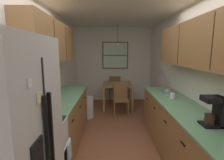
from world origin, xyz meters
name	(u,v)px	position (x,y,z in m)	size (l,w,h in m)	color
ground_plane	(116,135)	(0.00, 1.00, 0.00)	(12.00, 12.00, 0.00)	brown
wall_left	(48,75)	(-1.35, 1.00, 1.27)	(0.10, 9.00, 2.55)	white
wall_right	(184,74)	(1.35, 1.00, 1.27)	(0.10, 9.00, 2.55)	white
wall_back	(113,64)	(0.00, 3.65, 1.27)	(4.40, 0.10, 2.55)	white
ceiling_slab	(117,4)	(0.00, 1.00, 2.59)	(4.40, 9.00, 0.08)	white
microwave_over_range	(16,56)	(-1.11, -0.53, 1.68)	(0.39, 0.56, 0.31)	silver
counter_left	(64,119)	(-1.00, 0.75, 0.45)	(0.64, 1.97, 0.90)	olive
upper_cabinets_left	(52,42)	(-1.14, 0.70, 1.89)	(0.33, 2.05, 0.69)	olive
counter_right	(185,137)	(1.00, 0.04, 0.45)	(0.64, 3.08, 0.90)	olive
upper_cabinets_right	(204,43)	(1.14, -0.01, 1.84)	(0.33, 2.76, 0.67)	olive
dining_table	(117,87)	(0.11, 2.78, 0.63)	(0.88, 0.90, 0.74)	olive
dining_chair_near	(121,97)	(0.17, 2.13, 0.50)	(0.41, 0.41, 0.90)	brown
dining_chair_far	(115,87)	(0.04, 3.44, 0.50)	(0.42, 0.42, 0.90)	brown
pendant_light	(118,45)	(0.11, 2.78, 1.93)	(0.24, 0.24, 0.68)	black
back_window	(115,55)	(0.06, 3.58, 1.59)	(0.89, 0.05, 0.92)	brown
trash_bin	(88,107)	(-0.70, 1.95, 0.28)	(0.28, 0.28, 0.56)	silver
storage_canister	(50,103)	(-1.00, 0.06, 0.99)	(0.11, 0.11, 0.18)	#265999
dish_towel	(69,151)	(-0.64, -0.38, 0.50)	(0.02, 0.16, 0.24)	silver
coffee_maker	(215,111)	(1.04, -0.53, 1.08)	(0.22, 0.18, 0.34)	black
mug_by_coffeemaker	(173,96)	(0.99, 0.60, 0.95)	(0.11, 0.08, 0.10)	white
fruit_bowl	(169,91)	(1.05, 0.98, 0.94)	(0.25, 0.25, 0.09)	#597F9E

